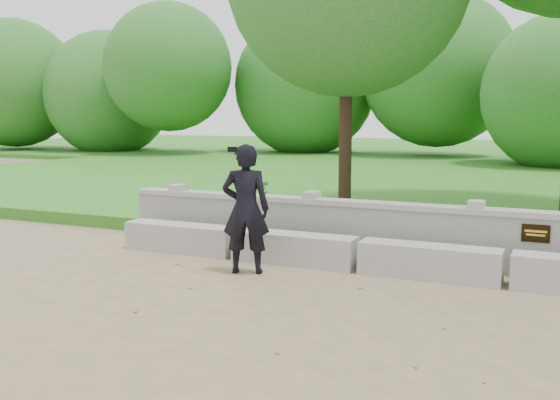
{
  "coord_description": "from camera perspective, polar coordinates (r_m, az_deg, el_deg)",
  "views": [
    {
      "loc": [
        0.6,
        -6.46,
        2.2
      ],
      "look_at": [
        -2.94,
        1.26,
        1.04
      ],
      "focal_mm": 40.0,
      "sensor_mm": 36.0,
      "label": 1
    }
  ],
  "objects": [
    {
      "name": "ground",
      "position": [
        6.85,
        18.63,
        -11.36
      ],
      "size": [
        80.0,
        80.0,
        0.0
      ],
      "primitive_type": "plane",
      "color": "#95795B",
      "rests_on": "ground"
    },
    {
      "name": "lawn",
      "position": [
        20.57,
        22.79,
        1.37
      ],
      "size": [
        40.0,
        22.0,
        0.25
      ],
      "primitive_type": "cube",
      "color": "#226318",
      "rests_on": "ground"
    },
    {
      "name": "concrete_bench",
      "position": [
        8.61,
        20.04,
        -5.95
      ],
      "size": [
        11.9,
        0.45,
        0.45
      ],
      "color": "#A7A59E",
      "rests_on": "ground"
    },
    {
      "name": "parapet_wall",
      "position": [
        9.24,
        20.47,
        -3.54
      ],
      "size": [
        12.5,
        0.35,
        0.9
      ],
      "color": "#9D9B94",
      "rests_on": "ground"
    },
    {
      "name": "man_main",
      "position": [
        8.65,
        -3.15,
        -0.82
      ],
      "size": [
        0.77,
        0.71,
        1.81
      ],
      "color": "black",
      "rests_on": "ground"
    },
    {
      "name": "shrub_a",
      "position": [
        12.89,
        -1.81,
        0.56
      ],
      "size": [
        0.42,
        0.38,
        0.66
      ],
      "primitive_type": "imported",
      "rotation": [
        0.0,
        0.0,
        0.53
      ],
      "color": "#2B7F2C",
      "rests_on": "lawn"
    }
  ]
}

